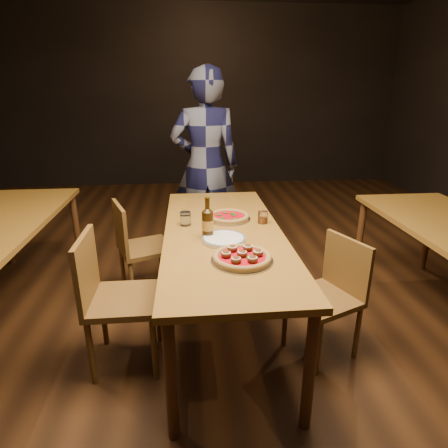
{
  "coord_description": "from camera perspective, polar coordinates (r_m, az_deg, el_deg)",
  "views": [
    {
      "loc": [
        -0.22,
        -2.38,
        1.67
      ],
      "look_at": [
        0.0,
        -0.05,
        0.82
      ],
      "focal_mm": 30.0,
      "sensor_mm": 36.0,
      "label": 1
    }
  ],
  "objects": [
    {
      "name": "plate_stack",
      "position": [
        2.39,
        -0.02,
        -2.34
      ],
      "size": [
        0.27,
        0.27,
        0.03
      ],
      "primitive_type": "cylinder",
      "color": "white",
      "rests_on": "table_main"
    },
    {
      "name": "table_main",
      "position": [
        2.59,
        -0.11,
        -2.57
      ],
      "size": [
        0.8,
        2.0,
        0.75
      ],
      "color": "brown",
      "rests_on": "ground"
    },
    {
      "name": "chair_main_sw",
      "position": [
        3.18,
        -11.88,
        -3.44
      ],
      "size": [
        0.52,
        0.52,
        0.86
      ],
      "primitive_type": null,
      "rotation": [
        0.0,
        0.0,
        1.93
      ],
      "color": "brown",
      "rests_on": "ground"
    },
    {
      "name": "pizza_margherita",
      "position": [
        2.79,
        0.74,
        1.12
      ],
      "size": [
        0.32,
        0.32,
        0.04
      ],
      "rotation": [
        0.0,
        0.0,
        -0.16
      ],
      "color": "#B7B7BF",
      "rests_on": "table_main"
    },
    {
      "name": "chair_end",
      "position": [
        3.84,
        -0.42,
        1.35
      ],
      "size": [
        0.52,
        0.52,
        0.89
      ],
      "primitive_type": null,
      "rotation": [
        0.0,
        0.0,
        0.31
      ],
      "color": "brown",
      "rests_on": "ground"
    },
    {
      "name": "amber_glass",
      "position": [
        2.72,
        5.93,
        1.05
      ],
      "size": [
        0.07,
        0.07,
        0.09
      ],
      "primitive_type": "cylinder",
      "color": "#8E4110",
      "rests_on": "table_main"
    },
    {
      "name": "water_glass",
      "position": [
        2.68,
        -5.9,
        0.83
      ],
      "size": [
        0.08,
        0.08,
        0.1
      ],
      "primitive_type": "cylinder",
      "color": "white",
      "rests_on": "table_main"
    },
    {
      "name": "diner",
      "position": [
        3.79,
        -2.84,
        8.82
      ],
      "size": [
        0.7,
        0.47,
        1.88
      ],
      "primitive_type": "imported",
      "rotation": [
        0.0,
        0.0,
        3.17
      ],
      "color": "black",
      "rests_on": "ground"
    },
    {
      "name": "room_shell",
      "position": [
        2.4,
        -0.12,
        24.39
      ],
      "size": [
        9.0,
        9.0,
        9.0
      ],
      "color": "black",
      "rests_on": "ground"
    },
    {
      "name": "beer_bottle",
      "position": [
        2.42,
        -2.5,
        0.04
      ],
      "size": [
        0.08,
        0.08,
        0.27
      ],
      "rotation": [
        0.0,
        0.0,
        0.24
      ],
      "color": "black",
      "rests_on": "table_main"
    },
    {
      "name": "chair_main_e",
      "position": [
        2.52,
        14.88,
        -10.79
      ],
      "size": [
        0.5,
        0.5,
        0.82
      ],
      "primitive_type": null,
      "rotation": [
        0.0,
        0.0,
        -1.17
      ],
      "color": "brown",
      "rests_on": "ground"
    },
    {
      "name": "ground",
      "position": [
        2.92,
        -0.1,
        -14.96
      ],
      "size": [
        9.0,
        9.0,
        0.0
      ],
      "primitive_type": "plane",
      "color": "black"
    },
    {
      "name": "chair_main_nw",
      "position": [
        2.42,
        -15.03,
        -10.94
      ],
      "size": [
        0.43,
        0.43,
        0.92
      ],
      "primitive_type": null,
      "rotation": [
        0.0,
        0.0,
        1.58
      ],
      "color": "brown",
      "rests_on": "ground"
    },
    {
      "name": "pizza_meatball",
      "position": [
        2.12,
        2.77,
        -5.04
      ],
      "size": [
        0.35,
        0.35,
        0.07
      ],
      "rotation": [
        0.0,
        0.0,
        -0.25
      ],
      "color": "#B7B7BF",
      "rests_on": "table_main"
    }
  ]
}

